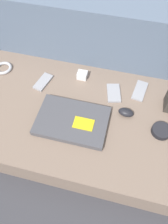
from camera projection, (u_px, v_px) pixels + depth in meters
The scene contains 11 objects.
ground_plane at pixel (84, 130), 1.16m from camera, with size 8.00×8.00×0.00m, color #38383D.
couch_seat at pixel (84, 123), 1.09m from camera, with size 1.17×0.63×0.16m.
couch_backrest at pixel (103, 44), 1.18m from camera, with size 1.17×0.20×0.47m.
laptop at pixel (72, 121), 0.99m from camera, with size 0.32×0.22×0.03m.
computer_mouse at pixel (126, 112), 1.01m from camera, with size 0.08×0.05×0.03m.
speaker_puck at pixel (161, 131), 0.97m from camera, with size 0.09×0.09×0.02m.
phone_silver at pixel (114, 93), 1.09m from camera, with size 0.09×0.13×0.01m.
phone_black at pixel (43, 82), 1.13m from camera, with size 0.08×0.12×0.01m.
phone_small at pixel (140, 91), 1.10m from camera, with size 0.07×0.13×0.01m.
charger_brick at pixel (82, 75), 1.14m from camera, with size 0.05×0.05×0.04m.
cable_coil at pixel (3, 68), 1.19m from camera, with size 0.09×0.09×0.02m.
Camera 1 is at (0.14, -0.54, 1.02)m, focal length 35.00 mm.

